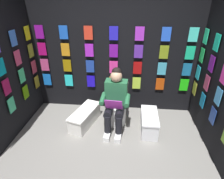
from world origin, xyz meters
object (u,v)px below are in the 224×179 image
Objects in this scene: comic_longbox_near at (149,122)px; comic_longbox_far at (85,117)px; toilet at (117,107)px; person_reading at (115,101)px.

comic_longbox_far is (1.25, -0.06, -0.01)m from comic_longbox_near.
toilet is 1.10× the size of comic_longbox_near.
comic_longbox_far is (0.60, -0.05, -0.44)m from person_reading.
comic_longbox_near is (-0.64, 0.01, -0.43)m from person_reading.
toilet is 0.66m from comic_longbox_far.
person_reading is 0.75m from comic_longbox_far.
comic_longbox_near is 0.80× the size of comic_longbox_far.
comic_longbox_near is at bearing -166.05° from comic_longbox_far.
toilet is 0.88× the size of comic_longbox_far.
comic_longbox_near is (-0.63, 0.24, -0.16)m from toilet.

